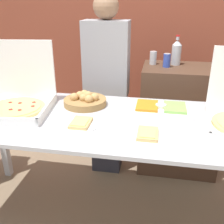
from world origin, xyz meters
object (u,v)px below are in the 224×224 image
at_px(pizza_box_near_left, 18,98).
at_px(paper_plate_front_left, 148,134).
at_px(paper_plate_front_center, 81,124).
at_px(veggie_tray, 161,109).
at_px(soda_can_silver, 153,58).
at_px(bread_basket, 85,100).
at_px(soda_can_colored, 167,60).
at_px(soda_bottle, 176,52).
at_px(person_guest_cap, 107,87).

distance_m(pizza_box_near_left, paper_plate_front_left, 0.99).
bearing_deg(paper_plate_front_center, paper_plate_front_left, -9.80).
height_order(veggie_tray, soda_can_silver, soda_can_silver).
bearing_deg(pizza_box_near_left, bread_basket, 11.64).
bearing_deg(paper_plate_front_center, veggie_tray, 32.46).
height_order(pizza_box_near_left, veggie_tray, pizza_box_near_left).
height_order(bread_basket, soda_can_colored, soda_can_colored).
distance_m(paper_plate_front_center, soda_bottle, 1.30).
bearing_deg(pizza_box_near_left, paper_plate_front_center, -26.88).
bearing_deg(person_guest_cap, soda_can_colored, -163.41).
height_order(paper_plate_front_left, person_guest_cap, person_guest_cap).
distance_m(soda_bottle, person_guest_cap, 0.73).
bearing_deg(soda_can_colored, soda_bottle, 53.34).
bearing_deg(paper_plate_front_left, veggie_tray, 79.59).
bearing_deg(soda_bottle, soda_can_silver, -173.89).
xyz_separation_m(paper_plate_front_center, paper_plate_front_left, (0.43, -0.07, 0.00)).
xyz_separation_m(veggie_tray, bread_basket, (-0.57, 0.03, 0.01)).
distance_m(paper_plate_front_left, veggie_tray, 0.40).
relative_size(paper_plate_front_left, soda_can_silver, 1.74).
xyz_separation_m(soda_can_colored, person_guest_cap, (-0.53, -0.16, -0.23)).
height_order(paper_plate_front_left, veggie_tray, veggie_tray).
bearing_deg(paper_plate_front_center, soda_can_silver, 69.33).
bearing_deg(paper_plate_front_left, person_guest_cap, 115.19).
bearing_deg(soda_can_colored, bread_basket, -133.04).
height_order(bread_basket, soda_bottle, soda_bottle).
relative_size(paper_plate_front_center, soda_can_colored, 1.90).
bearing_deg(veggie_tray, soda_bottle, 81.27).
xyz_separation_m(veggie_tray, soda_can_silver, (-0.09, 0.76, 0.21)).
bearing_deg(paper_plate_front_center, person_guest_cap, 89.79).
distance_m(pizza_box_near_left, person_guest_cap, 0.84).
relative_size(soda_bottle, soda_can_silver, 2.21).
bearing_deg(paper_plate_front_center, soda_bottle, 60.65).
bearing_deg(paper_plate_front_left, bread_basket, 139.79).
relative_size(bread_basket, soda_can_colored, 2.59).
relative_size(paper_plate_front_center, soda_bottle, 0.86).
bearing_deg(pizza_box_near_left, soda_can_silver, 36.27).
xyz_separation_m(soda_bottle, soda_can_colored, (-0.09, -0.12, -0.06)).
distance_m(paper_plate_front_left, soda_can_silver, 1.18).
height_order(paper_plate_front_center, soda_bottle, soda_bottle).
xyz_separation_m(pizza_box_near_left, soda_can_silver, (0.93, 0.90, 0.15)).
bearing_deg(pizza_box_near_left, soda_can_colored, 29.60).
relative_size(paper_plate_front_left, bread_basket, 0.67).
distance_m(soda_can_silver, person_guest_cap, 0.53).
bearing_deg(veggie_tray, person_guest_cap, 134.16).
bearing_deg(veggie_tray, soda_can_silver, 96.90).
distance_m(paper_plate_front_left, soda_bottle, 1.22).
relative_size(pizza_box_near_left, veggie_tray, 1.26).
xyz_separation_m(veggie_tray, person_guest_cap, (-0.50, 0.51, -0.02)).
bearing_deg(soda_can_colored, person_guest_cap, -163.41).
distance_m(soda_bottle, soda_can_silver, 0.22).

